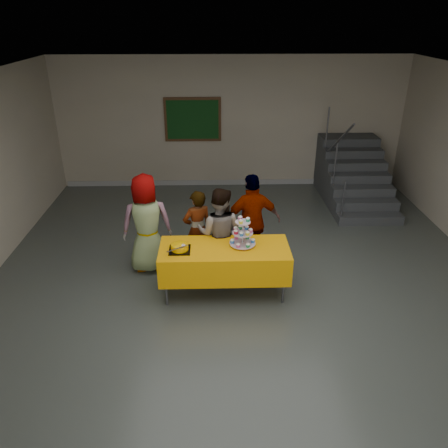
# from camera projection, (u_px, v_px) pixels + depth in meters

# --- Properties ---
(room_shell) EXTENTS (10.00, 10.04, 3.02)m
(room_shell) POSITION_uv_depth(u_px,v_px,m) (249.00, 166.00, 5.33)
(room_shell) COLOR #4C514C
(room_shell) RESTS_ON ground
(bake_table) EXTENTS (1.88, 0.78, 0.77)m
(bake_table) POSITION_uv_depth(u_px,v_px,m) (224.00, 260.00, 6.38)
(bake_table) COLOR #595960
(bake_table) RESTS_ON ground
(cupcake_stand) EXTENTS (0.38, 0.38, 0.44)m
(cupcake_stand) POSITION_uv_depth(u_px,v_px,m) (243.00, 234.00, 6.28)
(cupcake_stand) COLOR silver
(cupcake_stand) RESTS_ON bake_table
(bear_cake) EXTENTS (0.32, 0.36, 0.12)m
(bear_cake) POSITION_uv_depth(u_px,v_px,m) (180.00, 247.00, 6.19)
(bear_cake) COLOR black
(bear_cake) RESTS_ON bake_table
(schoolchild_a) EXTENTS (0.87, 0.64, 1.62)m
(schoolchild_a) POSITION_uv_depth(u_px,v_px,m) (147.00, 224.00, 6.89)
(schoolchild_a) COLOR slate
(schoolchild_a) RESTS_ON ground
(schoolchild_b) EXTENTS (0.58, 0.48, 1.34)m
(schoolchild_b) POSITION_uv_depth(u_px,v_px,m) (198.00, 230.00, 7.02)
(schoolchild_b) COLOR slate
(schoolchild_b) RESTS_ON ground
(schoolchild_c) EXTENTS (0.83, 0.72, 1.48)m
(schoolchild_c) POSITION_uv_depth(u_px,v_px,m) (219.00, 233.00, 6.76)
(schoolchild_c) COLOR slate
(schoolchild_c) RESTS_ON ground
(schoolchild_d) EXTENTS (0.99, 0.55, 1.60)m
(schoolchild_d) POSITION_uv_depth(u_px,v_px,m) (252.00, 222.00, 6.99)
(schoolchild_d) COLOR slate
(schoolchild_d) RESTS_ON ground
(staircase) EXTENTS (1.30, 2.40, 2.04)m
(staircase) POSITION_uv_depth(u_px,v_px,m) (352.00, 176.00, 9.81)
(staircase) COLOR #424447
(staircase) RESTS_ON ground
(noticeboard) EXTENTS (1.30, 0.05, 1.00)m
(noticeboard) POSITION_uv_depth(u_px,v_px,m) (193.00, 120.00, 9.98)
(noticeboard) COLOR #472B16
(noticeboard) RESTS_ON ground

